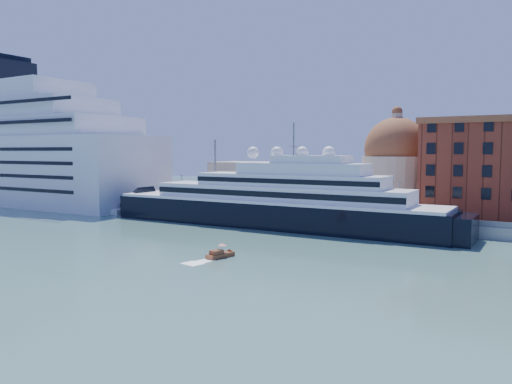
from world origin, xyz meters
The scene contains 9 objects.
ground centered at (0.00, 0.00, 0.00)m, with size 400.00×400.00×0.00m, color #3D6A60.
quay centered at (0.00, 34.00, 1.25)m, with size 180.00×10.00×2.50m, color gray.
land centered at (0.00, 75.00, 1.00)m, with size 260.00×72.00×2.00m, color slate.
quay_fence centered at (0.00, 29.50, 3.10)m, with size 180.00×0.10×1.20m, color slate.
superyacht centered at (-0.41, 23.00, 4.78)m, with size 92.78×12.86×27.73m.
service_barge centered at (-48.80, 20.92, 0.82)m, with size 12.77×4.57×2.85m.
water_taxi centered at (11.96, -11.17, 0.58)m, with size 2.69×5.35×2.43m.
church centered at (6.39, 57.72, 10.91)m, with size 66.00×18.00×25.50m.
lamp_posts centered at (-12.67, 32.27, 9.84)m, with size 120.80×2.40×18.00m.
Camera 1 is at (57.86, -77.37, 17.38)m, focal length 35.00 mm.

